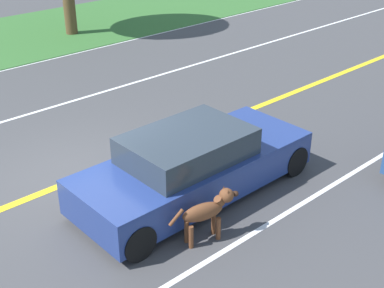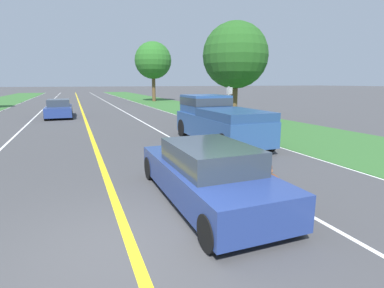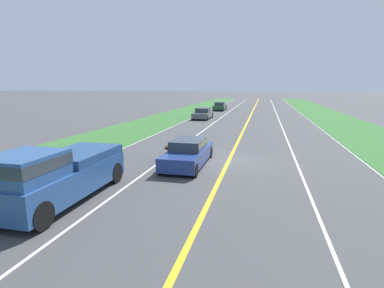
# 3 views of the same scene
# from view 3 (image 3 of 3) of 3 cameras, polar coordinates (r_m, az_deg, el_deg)

# --- Properties ---
(ground_plane) EXTENTS (400.00, 400.00, 0.00)m
(ground_plane) POSITION_cam_3_polar(r_m,az_deg,el_deg) (16.18, 7.00, -3.22)
(ground_plane) COLOR #424244
(centre_divider_line) EXTENTS (0.18, 160.00, 0.01)m
(centre_divider_line) POSITION_cam_3_polar(r_m,az_deg,el_deg) (16.18, 7.00, -3.20)
(centre_divider_line) COLOR yellow
(centre_divider_line) RESTS_ON ground
(lane_edge_line_right) EXTENTS (0.14, 160.00, 0.01)m
(lane_edge_line_right) POSITION_cam_3_polar(r_m,az_deg,el_deg) (18.29, -15.35, -1.85)
(lane_edge_line_right) COLOR white
(lane_edge_line_right) RESTS_ON ground
(lane_edge_line_left) EXTENTS (0.14, 160.00, 0.01)m
(lane_edge_line_left) POSITION_cam_3_polar(r_m,az_deg,el_deg) (16.93, 31.31, -4.12)
(lane_edge_line_left) COLOR white
(lane_edge_line_left) RESTS_ON ground
(lane_dash_same_dir) EXTENTS (0.10, 160.00, 0.01)m
(lane_dash_same_dir) POSITION_cam_3_polar(r_m,az_deg,el_deg) (16.91, -4.88, -2.53)
(lane_dash_same_dir) COLOR white
(lane_dash_same_dir) RESTS_ON ground
(lane_dash_oncoming) EXTENTS (0.10, 160.00, 0.01)m
(lane_dash_oncoming) POSITION_cam_3_polar(r_m,az_deg,el_deg) (16.18, 19.43, -3.76)
(lane_dash_oncoming) COLOR white
(lane_dash_oncoming) RESTS_ON ground
(grass_verge_right) EXTENTS (6.00, 160.00, 0.03)m
(grass_verge_right) POSITION_cam_3_polar(r_m,az_deg,el_deg) (19.90, -22.95, -1.29)
(grass_verge_right) COLOR #33662D
(grass_verge_right) RESTS_ON ground
(ego_car) EXTENTS (1.80, 4.63, 1.31)m
(ego_car) POSITION_cam_3_polar(r_m,az_deg,el_deg) (15.14, -0.75, -1.73)
(ego_car) COLOR navy
(ego_car) RESTS_ON ground
(dog) EXTENTS (0.46, 1.23, 0.89)m
(dog) POSITION_cam_3_polar(r_m,az_deg,el_deg) (16.16, -4.12, -1.14)
(dog) COLOR brown
(dog) RESTS_ON ground
(pickup_truck) EXTENTS (2.07, 5.49, 2.00)m
(pickup_truck) POSITION_cam_3_polar(r_m,az_deg,el_deg) (11.23, -24.44, -5.18)
(pickup_truck) COLOR #284C84
(pickup_truck) RESTS_ON ground
(car_trailing_near) EXTENTS (1.92, 4.29, 1.32)m
(car_trailing_near) POSITION_cam_3_polar(r_m,az_deg,el_deg) (36.57, 2.08, 5.79)
(car_trailing_near) COLOR #51565B
(car_trailing_near) RESTS_ON ground
(car_trailing_mid) EXTENTS (1.80, 4.45, 1.33)m
(car_trailing_mid) POSITION_cam_3_polar(r_m,az_deg,el_deg) (49.65, 5.32, 7.14)
(car_trailing_mid) COLOR #1E472D
(car_trailing_mid) RESTS_ON ground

